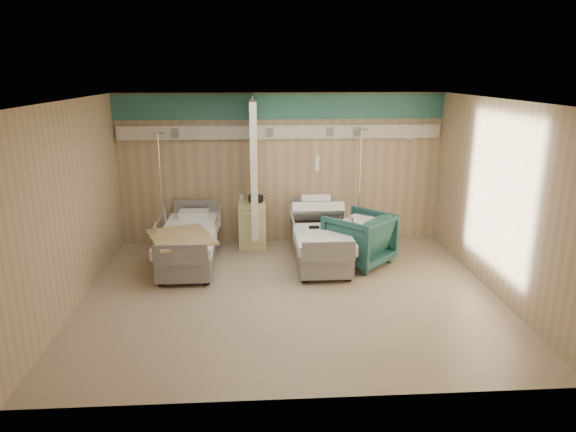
{
  "coord_description": "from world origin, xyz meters",
  "views": [
    {
      "loc": [
        -0.47,
        -6.94,
        3.18
      ],
      "look_at": [
        0.01,
        0.6,
        1.03
      ],
      "focal_mm": 32.0,
      "sensor_mm": 36.0,
      "label": 1
    }
  ],
  "objects": [
    {
      "name": "visitor_armchair",
      "position": [
        1.25,
        1.19,
        0.44
      ],
      "size": [
        1.36,
        1.36,
        0.89
      ],
      "primitive_type": "imported",
      "rotation": [
        0.0,
        0.0,
        3.92
      ],
      "color": "#1E4B46",
      "rests_on": "ground"
    },
    {
      "name": "white_cup",
      "position": [
        -0.74,
        2.31,
        0.91
      ],
      "size": [
        0.11,
        0.11,
        0.13
      ],
      "primitive_type": "cylinder",
      "rotation": [
        0.0,
        0.0,
        -0.29
      ],
      "color": "white",
      "rests_on": "bedside_cabinet"
    },
    {
      "name": "iv_stand_right",
      "position": [
        1.44,
        2.27,
        0.44
      ],
      "size": [
        0.39,
        0.39,
        2.17
      ],
      "rotation": [
        0.0,
        0.0,
        -0.41
      ],
      "color": "silver",
      "rests_on": "ground"
    },
    {
      "name": "waffle_blanket",
      "position": [
        1.26,
        1.2,
        0.92
      ],
      "size": [
        0.77,
        0.78,
        0.07
      ],
      "primitive_type": "cube",
      "rotation": [
        0.0,
        0.0,
        4.06
      ],
      "color": "white",
      "rests_on": "visitor_armchair"
    },
    {
      "name": "toiletry_bag",
      "position": [
        -0.48,
        2.23,
        0.91
      ],
      "size": [
        0.27,
        0.22,
        0.13
      ],
      "primitive_type": "cube",
      "rotation": [
        0.0,
        0.0,
        -0.32
      ],
      "color": "black",
      "rests_on": "bedside_cabinet"
    },
    {
      "name": "room_walls",
      "position": [
        -0.03,
        0.25,
        1.86
      ],
      "size": [
        6.04,
        5.04,
        2.82
      ],
      "color": "tan",
      "rests_on": "ground"
    },
    {
      "name": "tan_blanket",
      "position": [
        -1.66,
        0.84,
        0.65
      ],
      "size": [
        1.25,
        1.38,
        0.04
      ],
      "primitive_type": "cube",
      "rotation": [
        0.0,
        0.0,
        0.37
      ],
      "color": "tan",
      "rests_on": "bed_left"
    },
    {
      "name": "iv_stand_left",
      "position": [
        -2.16,
        2.13,
        0.44
      ],
      "size": [
        0.38,
        0.38,
        2.15
      ],
      "rotation": [
        0.0,
        0.0,
        -0.26
      ],
      "color": "silver",
      "rests_on": "ground"
    },
    {
      "name": "bed_right",
      "position": [
        0.6,
        1.3,
        0.32
      ],
      "size": [
        1.0,
        2.16,
        0.63
      ],
      "primitive_type": null,
      "color": "white",
      "rests_on": "ground"
    },
    {
      "name": "bedside_cabinet",
      "position": [
        -0.55,
        2.2,
        0.42
      ],
      "size": [
        0.5,
        0.48,
        0.85
      ],
      "primitive_type": "cube",
      "color": "#E7DF90",
      "rests_on": "ground"
    },
    {
      "name": "ground",
      "position": [
        0.0,
        0.0,
        0.0
      ],
      "size": [
        6.0,
        5.0,
        0.0
      ],
      "primitive_type": "cube",
      "color": "#9B8A6B",
      "rests_on": "ground"
    },
    {
      "name": "call_remote",
      "position": [
        0.49,
        1.23,
        0.65
      ],
      "size": [
        0.17,
        0.08,
        0.04
      ],
      "primitive_type": "cube",
      "rotation": [
        0.0,
        0.0,
        -0.03
      ],
      "color": "black",
      "rests_on": "bed_right"
    },
    {
      "name": "bed_left",
      "position": [
        -1.6,
        1.3,
        0.32
      ],
      "size": [
        1.0,
        2.16,
        0.63
      ],
      "primitive_type": null,
      "color": "white",
      "rests_on": "ground"
    }
  ]
}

